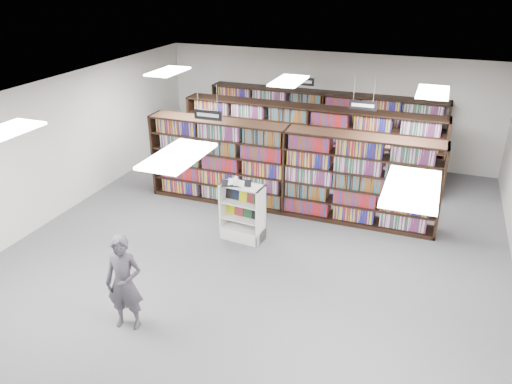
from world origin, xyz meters
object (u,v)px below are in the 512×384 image
(bookshelf_row_near, at_px, (286,170))
(shopper, at_px, (124,283))
(open_book, at_px, (236,182))
(endcap_display, at_px, (243,220))

(bookshelf_row_near, relative_size, shopper, 4.18)
(open_book, xyz_separation_m, shopper, (-0.55, -3.35, -0.48))
(bookshelf_row_near, relative_size, endcap_display, 5.45)
(endcap_display, xyz_separation_m, open_book, (-0.15, -0.02, 0.87))
(bookshelf_row_near, bearing_deg, endcap_display, -105.86)
(bookshelf_row_near, height_order, open_book, bookshelf_row_near)
(endcap_display, height_order, shopper, shopper)
(bookshelf_row_near, distance_m, open_book, 1.76)
(endcap_display, xyz_separation_m, shopper, (-0.70, -3.37, 0.39))
(bookshelf_row_near, distance_m, shopper, 5.12)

